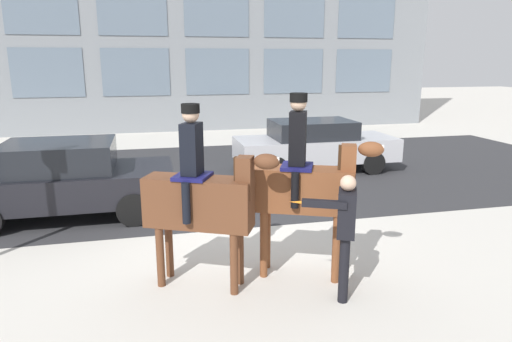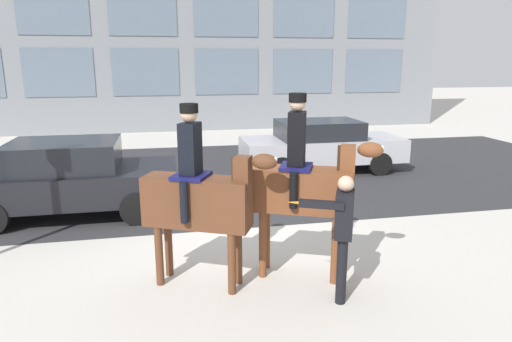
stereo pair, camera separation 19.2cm
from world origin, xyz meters
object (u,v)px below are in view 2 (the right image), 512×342
(mounted_horse_lead, at_px, (199,197))
(mounted_horse_companion, at_px, (304,185))
(street_car_far_lane, at_px, (321,145))
(street_car_near_lane, at_px, (71,177))
(pedestrian_bystander, at_px, (342,229))

(mounted_horse_lead, distance_m, mounted_horse_companion, 1.45)
(mounted_horse_companion, bearing_deg, street_car_far_lane, 91.20)
(mounted_horse_lead, xyz_separation_m, street_car_near_lane, (-2.30, 3.52, -0.50))
(mounted_horse_lead, height_order, pedestrian_bystander, mounted_horse_lead)
(street_car_far_lane, bearing_deg, mounted_horse_lead, -122.57)
(pedestrian_bystander, distance_m, street_car_far_lane, 7.22)
(mounted_horse_lead, height_order, street_car_far_lane, mounted_horse_lead)
(mounted_horse_companion, relative_size, street_car_far_lane, 0.59)
(pedestrian_bystander, bearing_deg, street_car_far_lane, -82.69)
(street_car_near_lane, distance_m, street_car_far_lane, 6.69)
(mounted_horse_companion, distance_m, street_car_far_lane, 6.59)
(pedestrian_bystander, relative_size, street_car_far_lane, 0.38)
(mounted_horse_companion, bearing_deg, pedestrian_bystander, -47.67)
(mounted_horse_companion, bearing_deg, street_car_near_lane, 159.64)
(pedestrian_bystander, height_order, street_car_near_lane, pedestrian_bystander)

